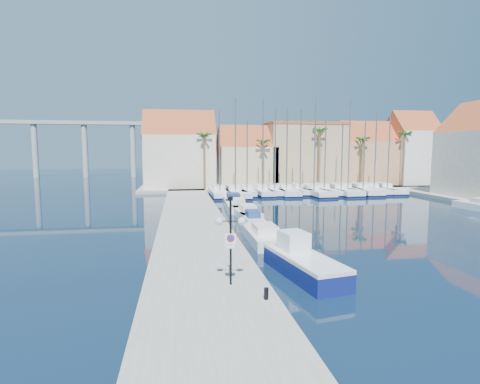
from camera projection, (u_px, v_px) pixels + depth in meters
name	position (u px, v px, depth m)	size (l,w,h in m)	color
ground	(355.00, 267.00, 22.18)	(260.00, 260.00, 0.00)	black
quay_west	(193.00, 224.00, 33.94)	(6.00, 77.00, 0.50)	gray
shore_north	(287.00, 186.00, 70.84)	(54.00, 16.00, 0.50)	gray
lamp_post	(231.00, 227.00, 17.52)	(1.43, 0.55, 4.23)	black
bollard	(266.00, 294.00, 16.02)	(0.20, 0.20, 0.50)	black
fishing_boat	(302.00, 262.00, 20.65)	(3.19, 6.61, 2.22)	navy
motorboat_west_0	(263.00, 235.00, 28.41)	(2.24, 7.00, 1.40)	white
motorboat_west_1	(252.00, 219.00, 34.82)	(1.65, 5.07, 1.40)	white
motorboat_west_2	(247.00, 213.00, 38.57)	(2.29, 6.62, 1.40)	white
motorboat_west_3	(236.00, 206.00, 43.50)	(2.57, 7.19, 1.40)	white
motorboat_west_4	(233.00, 199.00, 49.03)	(2.73, 7.34, 1.40)	white
motorboat_east_1	(477.00, 206.00, 43.43)	(2.32, 5.62, 1.40)	white
sailboat_0	(219.00, 192.00, 56.56)	(2.71, 9.92, 12.66)	white
sailboat_1	(235.00, 192.00, 56.45)	(3.47, 11.16, 14.56)	white
sailboat_2	(247.00, 191.00, 57.79)	(2.83, 8.58, 11.44)	white
sailboat_3	(262.00, 191.00, 57.91)	(2.54, 8.71, 14.34)	white
sailboat_4	(274.00, 191.00, 58.63)	(3.05, 9.00, 13.45)	white
sailboat_5	(285.00, 191.00, 58.60)	(3.13, 10.17, 13.35)	white
sailboat_6	(299.00, 190.00, 59.59)	(2.91, 8.58, 13.21)	white
sailboat_7	(312.00, 191.00, 58.39)	(3.74, 11.60, 14.78)	white
sailboat_8	(323.00, 190.00, 59.79)	(3.33, 10.60, 11.79)	white
sailboat_9	(339.00, 191.00, 59.47)	(3.22, 11.44, 11.08)	white
sailboat_10	(346.00, 189.00, 60.98)	(2.70, 8.41, 14.89)	white
sailboat_11	(361.00, 190.00, 60.01)	(3.38, 10.78, 11.48)	white
sailboat_12	(372.00, 189.00, 60.96)	(3.10, 10.01, 12.82)	white
sailboat_13	(386.00, 189.00, 60.96)	(2.91, 9.60, 13.15)	white
building_0	(180.00, 153.00, 65.96)	(12.30, 9.00, 13.50)	beige
building_1	(246.00, 159.00, 68.02)	(10.30, 8.00, 11.00)	beige
building_2	(303.00, 154.00, 70.67)	(14.20, 10.20, 11.50)	tan
building_3	(364.00, 156.00, 71.66)	(10.30, 8.00, 12.00)	tan
building_4	(411.00, 150.00, 72.01)	(8.30, 8.00, 14.00)	silver
palm_0	(204.00, 137.00, 61.42)	(2.60, 2.60, 10.15)	brown
palm_1	(263.00, 143.00, 63.13)	(2.60, 2.60, 9.15)	brown
palm_2	(320.00, 132.00, 64.53)	(2.60, 2.60, 11.15)	brown
palm_3	(363.00, 141.00, 65.97)	(2.60, 2.60, 9.65)	brown
palm_4	(405.00, 136.00, 67.16)	(2.60, 2.60, 10.65)	brown
viaduct	(63.00, 137.00, 95.20)	(48.00, 2.20, 14.45)	#9E9E99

